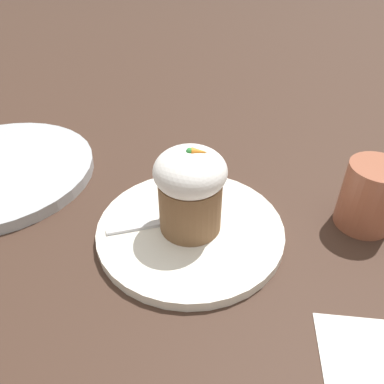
{
  "coord_description": "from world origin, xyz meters",
  "views": [
    {
      "loc": [
        0.01,
        -0.34,
        0.32
      ],
      "look_at": [
        0.0,
        0.0,
        0.06
      ],
      "focal_mm": 35.0,
      "sensor_mm": 36.0,
      "label": 1
    }
  ],
  "objects": [
    {
      "name": "ground_plane",
      "position": [
        0.0,
        0.0,
        0.0
      ],
      "size": [
        4.0,
        4.0,
        0.0
      ],
      "primitive_type": "plane",
      "color": "#3D281E"
    },
    {
      "name": "dessert_plate",
      "position": [
        0.0,
        0.0,
        0.01
      ],
      "size": [
        0.23,
        0.23,
        0.01
      ],
      "color": "white",
      "rests_on": "ground_plane"
    },
    {
      "name": "carrot_cake",
      "position": [
        0.0,
        0.0,
        0.07
      ],
      "size": [
        0.08,
        0.08,
        0.11
      ],
      "color": "brown",
      "rests_on": "dessert_plate"
    },
    {
      "name": "spoon",
      "position": [
        -0.03,
        0.0,
        0.02
      ],
      "size": [
        0.11,
        0.05,
        0.01
      ],
      "color": "silver",
      "rests_on": "dessert_plate"
    },
    {
      "name": "coffee_cup",
      "position": [
        0.22,
        0.03,
        0.04
      ],
      "size": [
        0.1,
        0.07,
        0.09
      ],
      "color": "#9E563D",
      "rests_on": "ground_plane"
    }
  ]
}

